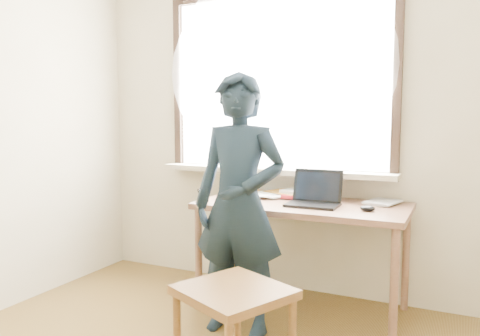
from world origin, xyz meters
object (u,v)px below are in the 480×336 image
at_px(laptop, 315,197).
at_px(person, 239,205).
at_px(mug_white, 302,192).
at_px(desk, 303,214).
at_px(mug_dark, 204,196).
at_px(work_chair, 234,303).

relative_size(laptop, person, 0.21).
bearing_deg(mug_white, desk, -70.03).
xyz_separation_m(desk, mug_dark, (-0.63, -0.26, 0.12)).
bearing_deg(person, desk, 62.06).
relative_size(laptop, mug_white, 3.06).
bearing_deg(mug_dark, person, -31.44).
height_order(desk, mug_white, mug_white).
distance_m(mug_white, work_chair, 1.30).
height_order(mug_dark, person, person).
relative_size(desk, mug_white, 12.70).
xyz_separation_m(desk, person, (-0.25, -0.49, 0.13)).
height_order(laptop, mug_white, laptop).
relative_size(mug_white, person, 0.07).
bearing_deg(mug_dark, laptop, 17.54).
height_order(mug_white, mug_dark, mug_dark).
distance_m(mug_white, person, 0.72).
relative_size(desk, laptop, 4.15).
bearing_deg(mug_dark, mug_white, 40.33).
height_order(desk, work_chair, desk).
bearing_deg(person, mug_white, 75.04).
relative_size(laptop, mug_dark, 3.47).
distance_m(desk, person, 0.56).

